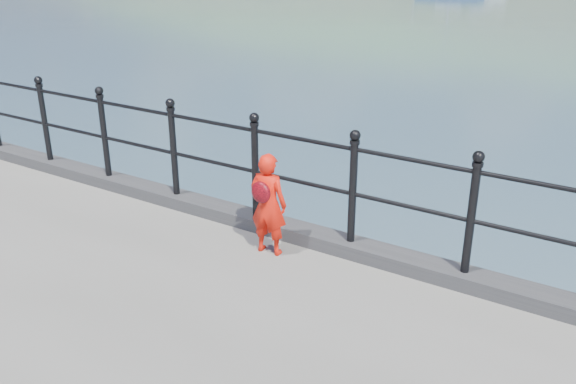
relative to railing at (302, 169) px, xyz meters
The scene contains 4 objects.
ground 1.83m from the railing, 90.00° to the left, with size 600.00×600.00×0.00m, color #2D4251.
kerb 0.75m from the railing, 140.53° to the right, with size 60.00×0.30×0.15m, color #28282B.
railing is the anchor object (origin of this frame).
child 0.53m from the railing, 107.96° to the right, with size 0.43×0.34×1.09m.
Camera 1 is at (3.09, -5.29, 4.02)m, focal length 38.00 mm.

